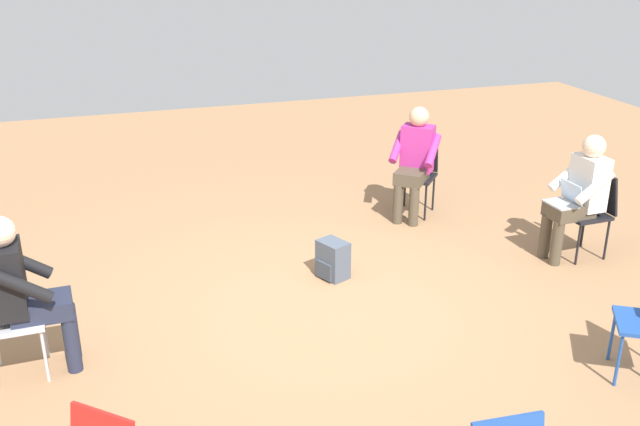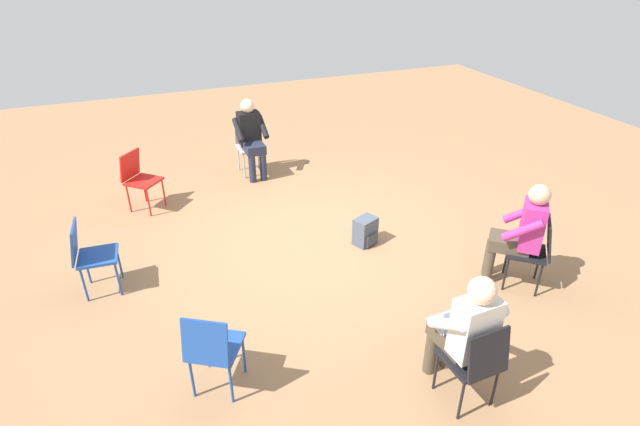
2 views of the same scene
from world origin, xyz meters
The scene contains 11 objects.
ground_plane centered at (0.00, 0.00, 0.00)m, with size 15.63×15.63×0.00m, color #99704C.
chair_west centered at (-2.85, -0.35, 0.50)m, with size 0.45×0.42×0.85m.
chair_southwest centered at (-1.75, -1.95, 0.50)m, with size 0.58×0.59×0.85m.
chair_east centered at (2.45, 0.12, 0.50)m, with size 0.45×0.41×0.85m.
chair_north centered at (-0.06, 2.51, 0.50)m, with size 0.43×0.46×0.85m.
chair_northeast centered at (1.75, 1.88, 0.50)m, with size 0.58×0.59×0.85m.
chair_northwest centered at (-1.94, 1.57, 0.50)m, with size 0.58×0.56×0.85m.
person_with_laptop centered at (-2.68, -0.34, 0.69)m, with size 0.53×0.51×1.24m.
person_in_magenta centered at (-1.64, -1.82, 0.69)m, with size 0.63×0.63×1.24m.
person_in_black centered at (2.29, 0.11, 0.69)m, with size 0.53×0.50×1.24m.
backpack_near_laptop_user centered at (-0.28, -0.65, 0.16)m, with size 0.31×0.34×0.36m.
Camera 2 is at (-5.08, 1.87, 3.44)m, focal length 28.00 mm.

